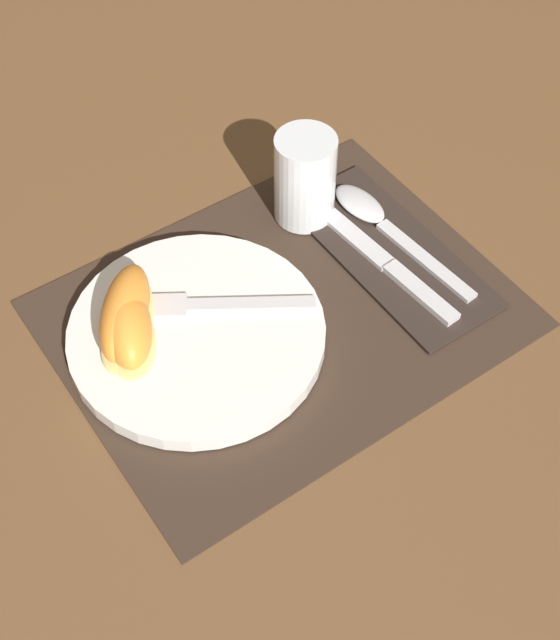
{
  "coord_description": "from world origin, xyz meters",
  "views": [
    {
      "loc": [
        -0.3,
        -0.43,
        0.66
      ],
      "look_at": [
        -0.02,
        -0.02,
        0.02
      ],
      "focal_mm": 50.0,
      "sensor_mm": 36.0,
      "label": 1
    }
  ],
  "objects_px": {
    "juice_glass": "(305,183)",
    "fork": "(196,305)",
    "citrus_wedge_1": "(128,328)",
    "spoon": "(377,218)",
    "plate": "(197,334)",
    "citrus_wedge_0": "(125,314)",
    "knife": "(377,256)"
  },
  "relations": [
    {
      "from": "knife",
      "to": "citrus_wedge_1",
      "type": "xyz_separation_m",
      "value": [
        -0.25,
        0.04,
        0.03
      ]
    },
    {
      "from": "citrus_wedge_1",
      "to": "knife",
      "type": "bearing_deg",
      "value": -8.66
    },
    {
      "from": "juice_glass",
      "to": "citrus_wedge_1",
      "type": "height_order",
      "value": "juice_glass"
    },
    {
      "from": "citrus_wedge_0",
      "to": "citrus_wedge_1",
      "type": "height_order",
      "value": "same"
    },
    {
      "from": "spoon",
      "to": "citrus_wedge_0",
      "type": "height_order",
      "value": "citrus_wedge_0"
    },
    {
      "from": "citrus_wedge_1",
      "to": "juice_glass",
      "type": "bearing_deg",
      "value": 13.44
    },
    {
      "from": "citrus_wedge_1",
      "to": "spoon",
      "type": "bearing_deg",
      "value": 0.2
    },
    {
      "from": "knife",
      "to": "citrus_wedge_1",
      "type": "height_order",
      "value": "citrus_wedge_1"
    },
    {
      "from": "plate",
      "to": "juice_glass",
      "type": "height_order",
      "value": "juice_glass"
    },
    {
      "from": "plate",
      "to": "knife",
      "type": "bearing_deg",
      "value": -4.94
    },
    {
      "from": "juice_glass",
      "to": "citrus_wedge_1",
      "type": "xyz_separation_m",
      "value": [
        -0.23,
        -0.06,
        -0.01
      ]
    },
    {
      "from": "juice_glass",
      "to": "fork",
      "type": "distance_m",
      "value": 0.17
    },
    {
      "from": "juice_glass",
      "to": "fork",
      "type": "xyz_separation_m",
      "value": [
        -0.16,
        -0.06,
        -0.02
      ]
    },
    {
      "from": "juice_glass",
      "to": "citrus_wedge_0",
      "type": "xyz_separation_m",
      "value": [
        -0.23,
        -0.04,
        -0.01
      ]
    },
    {
      "from": "fork",
      "to": "spoon",
      "type": "bearing_deg",
      "value": 0.17
    },
    {
      "from": "fork",
      "to": "juice_glass",
      "type": "bearing_deg",
      "value": 18.66
    },
    {
      "from": "plate",
      "to": "juice_glass",
      "type": "relative_size",
      "value": 2.43
    },
    {
      "from": "spoon",
      "to": "citrus_wedge_1",
      "type": "distance_m",
      "value": 0.29
    },
    {
      "from": "juice_glass",
      "to": "fork",
      "type": "height_order",
      "value": "juice_glass"
    },
    {
      "from": "juice_glass",
      "to": "citrus_wedge_0",
      "type": "height_order",
      "value": "juice_glass"
    },
    {
      "from": "fork",
      "to": "citrus_wedge_0",
      "type": "relative_size",
      "value": 1.53
    },
    {
      "from": "knife",
      "to": "fork",
      "type": "distance_m",
      "value": 0.19
    },
    {
      "from": "juice_glass",
      "to": "citrus_wedge_0",
      "type": "distance_m",
      "value": 0.23
    },
    {
      "from": "plate",
      "to": "juice_glass",
      "type": "xyz_separation_m",
      "value": [
        0.18,
        0.08,
        0.03
      ]
    },
    {
      "from": "plate",
      "to": "knife",
      "type": "distance_m",
      "value": 0.2
    },
    {
      "from": "knife",
      "to": "spoon",
      "type": "distance_m",
      "value": 0.05
    },
    {
      "from": "knife",
      "to": "citrus_wedge_0",
      "type": "bearing_deg",
      "value": 167.89
    },
    {
      "from": "spoon",
      "to": "fork",
      "type": "xyz_separation_m",
      "value": [
        -0.22,
        -0.0,
        0.01
      ]
    },
    {
      "from": "citrus_wedge_0",
      "to": "fork",
      "type": "bearing_deg",
      "value": -12.72
    },
    {
      "from": "spoon",
      "to": "citrus_wedge_0",
      "type": "distance_m",
      "value": 0.28
    },
    {
      "from": "plate",
      "to": "spoon",
      "type": "distance_m",
      "value": 0.23
    },
    {
      "from": "citrus_wedge_0",
      "to": "knife",
      "type": "bearing_deg",
      "value": -12.11
    }
  ]
}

